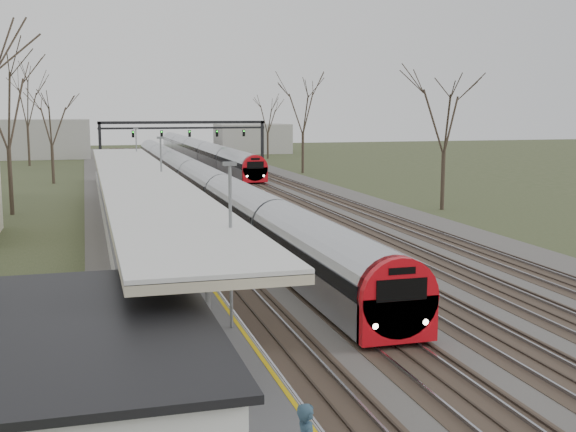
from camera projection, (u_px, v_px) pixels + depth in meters
name	position (u px, v px, depth m)	size (l,w,h in m)	color
track_bed	(230.00, 196.00, 63.12)	(24.00, 160.00, 0.22)	#474442
platform	(135.00, 226.00, 43.90)	(3.50, 69.00, 1.00)	#9E9B93
canopy	(138.00, 177.00, 39.10)	(4.10, 50.00, 3.11)	slate
station_building	(58.00, 405.00, 14.72)	(6.00, 9.00, 3.20)	silver
signal_gantry	(184.00, 130.00, 90.97)	(21.00, 0.59, 6.08)	black
tree_west_far	(6.00, 103.00, 50.67)	(5.50, 5.50, 11.33)	#2D231C
tree_east_far	(445.00, 113.00, 53.35)	(5.00, 5.00, 10.30)	#2D231C
train_near	(193.00, 177.00, 65.14)	(2.62, 90.21, 3.05)	#9D9FA6
train_far	(199.00, 150.00, 107.49)	(2.62, 75.21, 3.05)	#9D9FA6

